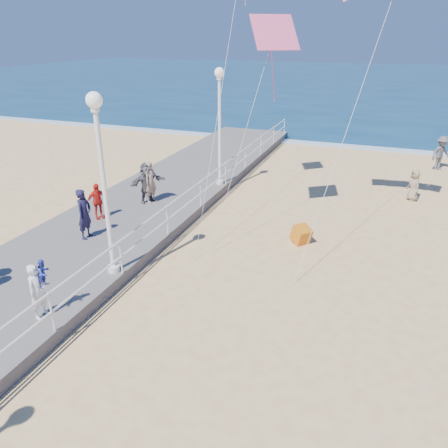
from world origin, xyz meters
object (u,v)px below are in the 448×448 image
(toddler_held, at_px, (44,273))
(spectator_3, at_px, (97,201))
(lamp_post_mid, at_px, (102,168))
(spectator_6, at_px, (151,182))
(woman_holding_toddler, at_px, (38,291))
(beach_walker_c, at_px, (414,185))
(spectator_0, at_px, (84,214))
(beach_walker_a, at_px, (441,153))
(box_kite, at_px, (301,236))
(spectator_5, at_px, (147,183))
(lamp_post_far, at_px, (220,115))

(toddler_held, relative_size, spectator_3, 0.52)
(toddler_held, bearing_deg, lamp_post_mid, -5.45)
(spectator_6, bearing_deg, woman_holding_toddler, -158.12)
(spectator_3, relative_size, beach_walker_c, 0.99)
(spectator_0, bearing_deg, woman_holding_toddler, -160.72)
(beach_walker_a, relative_size, beach_walker_c, 1.31)
(toddler_held, xyz_separation_m, box_kite, (5.11, 7.17, -1.32))
(spectator_5, bearing_deg, spectator_3, -168.96)
(beach_walker_a, distance_m, beach_walker_c, 5.99)
(lamp_post_mid, bearing_deg, toddler_held, -96.36)
(toddler_held, relative_size, spectator_5, 0.43)
(lamp_post_mid, distance_m, beach_walker_c, 14.34)
(spectator_0, height_order, spectator_5, spectator_0)
(toddler_held, xyz_separation_m, spectator_5, (-1.74, 8.08, -0.35))
(lamp_post_mid, distance_m, box_kite, 7.54)
(woman_holding_toddler, distance_m, spectator_0, 4.72)
(woman_holding_toddler, relative_size, box_kite, 2.48)
(woman_holding_toddler, height_order, toddler_held, toddler_held)
(lamp_post_far, relative_size, spectator_6, 3.00)
(spectator_3, relative_size, box_kite, 2.38)
(woman_holding_toddler, bearing_deg, lamp_post_far, -1.18)
(woman_holding_toddler, height_order, spectator_0, spectator_0)
(spectator_5, bearing_deg, woman_holding_toddler, -136.46)
(toddler_held, distance_m, spectator_5, 8.27)
(spectator_6, distance_m, beach_walker_c, 11.84)
(spectator_3, xyz_separation_m, box_kite, (7.74, 1.36, -0.82))
(toddler_held, xyz_separation_m, spectator_0, (-1.99, 4.19, -0.32))
(lamp_post_mid, relative_size, spectator_5, 3.05)
(spectator_0, distance_m, beach_walker_a, 19.55)
(spectator_5, bearing_deg, beach_walker_c, -30.75)
(lamp_post_far, distance_m, spectator_5, 4.61)
(lamp_post_far, height_order, beach_walker_c, lamp_post_far)
(lamp_post_far, bearing_deg, woman_holding_toddler, -92.09)
(woman_holding_toddler, distance_m, box_kite, 9.05)
(spectator_0, bearing_deg, box_kite, -70.85)
(woman_holding_toddler, bearing_deg, beach_walker_a, -27.75)
(lamp_post_far, xyz_separation_m, beach_walker_a, (10.19, 7.81, -2.71))
(lamp_post_far, distance_m, woman_holding_toddler, 11.89)
(spectator_3, relative_size, spectator_6, 0.81)
(beach_walker_a, height_order, box_kite, beach_walker_a)
(woman_holding_toddler, xyz_separation_m, spectator_6, (-1.42, 8.27, 0.14))
(lamp_post_mid, relative_size, box_kite, 8.87)
(lamp_post_far, height_order, box_kite, lamp_post_far)
(box_kite, bearing_deg, spectator_5, 124.51)
(spectator_0, bearing_deg, lamp_post_far, -20.91)
(woman_holding_toddler, distance_m, spectator_5, 8.38)
(box_kite, bearing_deg, beach_walker_c, 10.40)
(beach_walker_c, distance_m, box_kite, 7.40)
(spectator_0, distance_m, spectator_6, 3.95)
(spectator_0, distance_m, box_kite, 7.76)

